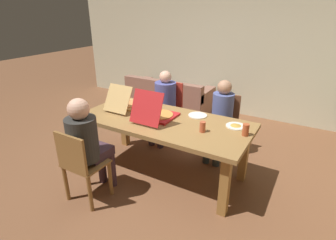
% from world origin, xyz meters
% --- Properties ---
extents(ground_plane, '(20.00, 20.00, 0.00)m').
position_xyz_m(ground_plane, '(0.00, 0.00, 0.00)').
color(ground_plane, brown).
extents(back_wall, '(7.58, 0.12, 3.00)m').
position_xyz_m(back_wall, '(0.00, 2.70, 1.50)').
color(back_wall, beige).
rests_on(back_wall, ground).
extents(dining_table, '(2.18, 1.00, 0.78)m').
position_xyz_m(dining_table, '(0.00, 0.00, 0.68)').
color(dining_table, olive).
rests_on(dining_table, ground).
extents(chair_0, '(0.44, 0.39, 0.89)m').
position_xyz_m(chair_0, '(-0.50, -0.97, 0.49)').
color(chair_0, olive).
rests_on(chair_0, ground).
extents(person_0, '(0.33, 0.53, 1.24)m').
position_xyz_m(person_0, '(-0.50, -0.84, 0.73)').
color(person_0, '#442D38').
rests_on(person_0, ground).
extents(chair_1, '(0.41, 0.43, 0.91)m').
position_xyz_m(chair_1, '(0.48, 0.93, 0.51)').
color(chair_1, brown).
rests_on(chair_1, ground).
extents(person_1, '(0.30, 0.53, 1.16)m').
position_xyz_m(person_1, '(0.48, 0.77, 0.68)').
color(person_1, '#2F383A').
rests_on(person_1, ground).
extents(chair_2, '(0.45, 0.40, 0.96)m').
position_xyz_m(chair_2, '(-0.50, 0.96, 0.53)').
color(chair_2, '#BA3224').
rests_on(chair_2, ground).
extents(person_2, '(0.34, 0.53, 1.17)m').
position_xyz_m(person_2, '(-0.50, 0.81, 0.69)').
color(person_2, '#382B38').
rests_on(person_2, ground).
extents(pizza_box_0, '(0.38, 0.57, 0.36)m').
position_xyz_m(pizza_box_0, '(-0.67, 0.15, 0.83)').
color(pizza_box_0, tan).
rests_on(pizza_box_0, dining_table).
extents(pizza_box_1, '(0.41, 0.57, 0.41)m').
position_xyz_m(pizza_box_1, '(-0.10, 0.00, 0.83)').
color(pizza_box_1, red).
rests_on(pizza_box_1, dining_table).
extents(plate_0, '(0.24, 0.24, 0.01)m').
position_xyz_m(plate_0, '(0.31, 0.34, 0.78)').
color(plate_0, white).
rests_on(plate_0, dining_table).
extents(plate_1, '(0.23, 0.23, 0.03)m').
position_xyz_m(plate_1, '(0.84, 0.25, 0.79)').
color(plate_1, white).
rests_on(plate_1, dining_table).
extents(drinking_glass_0, '(0.07, 0.07, 0.14)m').
position_xyz_m(drinking_glass_0, '(1.01, 0.08, 0.85)').
color(drinking_glass_0, '#B24C29').
rests_on(drinking_glass_0, dining_table).
extents(drinking_glass_1, '(0.07, 0.07, 0.12)m').
position_xyz_m(drinking_glass_1, '(0.56, -0.08, 0.84)').
color(drinking_glass_1, '#BC5233').
rests_on(drinking_glass_1, dining_table).
extents(couch, '(1.77, 0.80, 0.73)m').
position_xyz_m(couch, '(-1.12, 2.05, 0.26)').
color(couch, '#8D6150').
rests_on(couch, ground).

